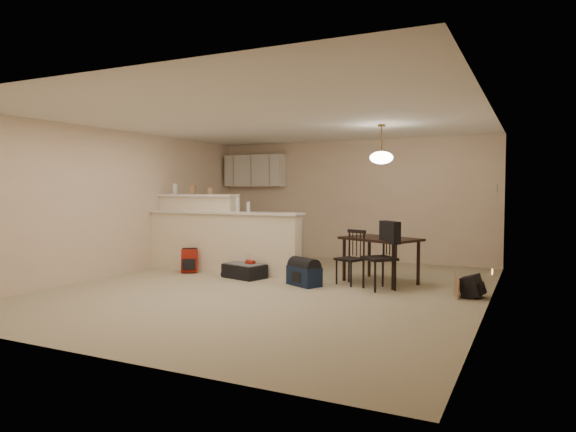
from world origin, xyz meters
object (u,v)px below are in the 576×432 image
Objects in this scene: dining_table at (381,243)px; navy_duffel at (304,276)px; dining_chair_far at (379,256)px; suitcase at (245,271)px; black_daypack at (471,287)px; dining_chair_near at (350,257)px; pendant_lamp at (381,157)px; red_backpack at (189,261)px.

navy_duffel is (-0.99, -0.75, -0.48)m from dining_table.
suitcase is (-2.31, 0.00, -0.38)m from dining_chair_far.
dining_chair_near is at bearing 95.02° from black_daypack.
pendant_lamp is 1.60m from dining_chair_far.
dining_chair_far reaches higher than suitcase.
dining_chair_far is at bearing -31.74° from red_backpack.
dining_table is 2.20× the size of pendant_lamp.
black_daypack is (3.60, 0.04, 0.03)m from suitcase.
dining_table is 0.57m from dining_chair_near.
red_backpack is 0.76× the size of navy_duffel.
navy_duffel is at bearing 6.06° from suitcase.
dining_table is at bearing 66.74° from dining_chair_near.
dining_table is at bearing -90.00° from pendant_lamp.
dining_table is 2.30m from suitcase.
dining_chair_near is 0.86× the size of dining_chair_far.
dining_table is at bearing 148.19° from dining_chair_far.
pendant_lamp is 1.87× the size of black_daypack.
pendant_lamp is at bearing -22.15° from red_backpack.
suitcase is at bearing -161.09° from navy_duffel.
black_daypack is (1.29, 0.04, -0.35)m from dining_chair_far.
dining_chair_far reaches higher than dining_table.
dining_table is 2.01× the size of suitcase.
dining_chair_far reaches higher than navy_duffel.
pendant_lamp is at bearing 114.08° from dining_table.
dining_table is at bearing 29.60° from suitcase.
navy_duffel is at bearing 105.36° from black_daypack.
dining_table reaches higher than suitcase.
dining_chair_far reaches higher than dining_chair_near.
pendant_lamp is 1.65m from dining_chair_near.
dining_table is 2.51× the size of navy_duffel.
dining_chair_near is at bearing -136.50° from pendant_lamp.
pendant_lamp is (0.00, 0.00, 1.36)m from dining_table.
pendant_lamp is 0.73× the size of dining_chair_near.
navy_duffel reaches higher than suitcase.
suitcase is at bearing -141.45° from dining_table.
dining_chair_far is (0.14, -0.56, -0.14)m from dining_table.
navy_duffel is (-1.13, -0.18, -0.35)m from dining_chair_far.
dining_table reaches higher than red_backpack.
suitcase is (-2.17, -0.56, -0.52)m from dining_table.
dining_chair_near is at bearing -156.61° from dining_chair_far.
dining_table is 3.30× the size of red_backpack.
dining_table is 4.12× the size of black_daypack.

